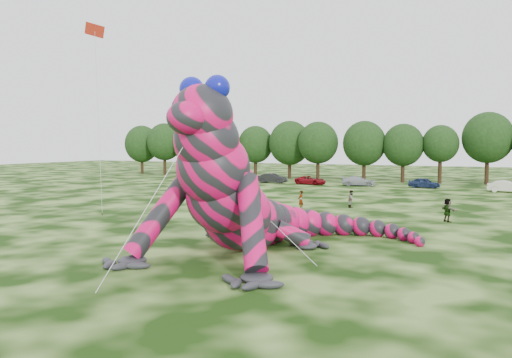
{
  "coord_description": "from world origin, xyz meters",
  "views": [
    {
      "loc": [
        6.81,
        -21.13,
        5.82
      ],
      "look_at": [
        -4.0,
        2.62,
        4.0
      ],
      "focal_mm": 35.0,
      "sensor_mm": 36.0,
      "label": 1
    }
  ],
  "objects_px": {
    "tree_8": "(403,153)",
    "tree_4": "(255,152)",
    "car_4": "(424,183)",
    "car_2": "(311,180)",
    "car_3": "(358,181)",
    "tree_3": "(221,150)",
    "spectator_0": "(301,200)",
    "spectator_4": "(240,185)",
    "spectator_5": "(448,210)",
    "tree_6": "(318,151)",
    "car_0": "(216,176)",
    "car_1": "(272,178)",
    "flying_kite": "(95,44)",
    "spectator_1": "(352,199)",
    "tree_5": "(290,150)",
    "tree_10": "(487,148)",
    "tree_9": "(440,154)",
    "tree_2": "(191,150)",
    "inflatable_gecko": "(248,168)",
    "tree_1": "(165,149)",
    "car_5": "(507,187)",
    "tree_7": "(364,151)"
  },
  "relations": [
    {
      "from": "tree_8",
      "to": "tree_4",
      "type": "bearing_deg",
      "value": 176.11
    },
    {
      "from": "tree_4",
      "to": "car_4",
      "type": "relative_size",
      "value": 2.25
    },
    {
      "from": "car_2",
      "to": "car_3",
      "type": "bearing_deg",
      "value": -73.42
    },
    {
      "from": "tree_3",
      "to": "car_4",
      "type": "bearing_deg",
      "value": -13.78
    },
    {
      "from": "spectator_0",
      "to": "spectator_4",
      "type": "xyz_separation_m",
      "value": [
        -12.41,
        12.92,
        -0.01
      ]
    },
    {
      "from": "spectator_5",
      "to": "tree_6",
      "type": "bearing_deg",
      "value": -12.11
    },
    {
      "from": "spectator_0",
      "to": "spectator_4",
      "type": "height_order",
      "value": "spectator_0"
    },
    {
      "from": "car_0",
      "to": "car_1",
      "type": "height_order",
      "value": "car_1"
    },
    {
      "from": "flying_kite",
      "to": "spectator_1",
      "type": "bearing_deg",
      "value": 44.12
    },
    {
      "from": "car_3",
      "to": "car_4",
      "type": "height_order",
      "value": "car_4"
    },
    {
      "from": "flying_kite",
      "to": "tree_5",
      "type": "distance_m",
      "value": 50.75
    },
    {
      "from": "tree_8",
      "to": "car_4",
      "type": "xyz_separation_m",
      "value": [
        4.03,
        -8.63,
        -3.79
      ]
    },
    {
      "from": "spectator_1",
      "to": "flying_kite",
      "type": "bearing_deg",
      "value": 141.06
    },
    {
      "from": "car_4",
      "to": "spectator_0",
      "type": "xyz_separation_m",
      "value": [
        -7.63,
        -27.73,
        0.17
      ]
    },
    {
      "from": "tree_10",
      "to": "flying_kite",
      "type": "bearing_deg",
      "value": -118.65
    },
    {
      "from": "spectator_0",
      "to": "spectator_1",
      "type": "xyz_separation_m",
      "value": [
        3.77,
        3.3,
        -0.05
      ]
    },
    {
      "from": "tree_10",
      "to": "tree_9",
      "type": "bearing_deg",
      "value": -168.98
    },
    {
      "from": "tree_2",
      "to": "spectator_4",
      "type": "bearing_deg",
      "value": -47.89
    },
    {
      "from": "tree_6",
      "to": "car_4",
      "type": "distance_m",
      "value": 19.68
    },
    {
      "from": "inflatable_gecko",
      "to": "car_3",
      "type": "distance_m",
      "value": 44.87
    },
    {
      "from": "car_3",
      "to": "tree_10",
      "type": "bearing_deg",
      "value": -68.11
    },
    {
      "from": "tree_1",
      "to": "car_2",
      "type": "height_order",
      "value": "tree_1"
    },
    {
      "from": "tree_1",
      "to": "car_5",
      "type": "xyz_separation_m",
      "value": [
        57.91,
        -12.0,
        -4.19
      ]
    },
    {
      "from": "tree_2",
      "to": "spectator_1",
      "type": "distance_m",
      "value": 52.42
    },
    {
      "from": "inflatable_gecko",
      "to": "car_0",
      "type": "distance_m",
      "value": 52.29
    },
    {
      "from": "tree_6",
      "to": "tree_8",
      "type": "xyz_separation_m",
      "value": [
        13.34,
        0.3,
        -0.27
      ]
    },
    {
      "from": "car_2",
      "to": "spectator_5",
      "type": "relative_size",
      "value": 2.57
    },
    {
      "from": "inflatable_gecko",
      "to": "tree_5",
      "type": "height_order",
      "value": "tree_5"
    },
    {
      "from": "inflatable_gecko",
      "to": "car_4",
      "type": "xyz_separation_m",
      "value": [
        4.73,
        44.73,
        -3.84
      ]
    },
    {
      "from": "tree_5",
      "to": "car_3",
      "type": "distance_m",
      "value": 18.02
    },
    {
      "from": "tree_2",
      "to": "car_3",
      "type": "bearing_deg",
      "value": -17.31
    },
    {
      "from": "spectator_0",
      "to": "spectator_1",
      "type": "relative_size",
      "value": 1.07
    },
    {
      "from": "car_4",
      "to": "tree_5",
      "type": "bearing_deg",
      "value": 78.15
    },
    {
      "from": "flying_kite",
      "to": "tree_1",
      "type": "distance_m",
      "value": 57.74
    },
    {
      "from": "car_2",
      "to": "tree_1",
      "type": "bearing_deg",
      "value": 82.96
    },
    {
      "from": "tree_5",
      "to": "car_0",
      "type": "bearing_deg",
      "value": -130.68
    },
    {
      "from": "tree_8",
      "to": "tree_10",
      "type": "distance_m",
      "value": 11.75
    },
    {
      "from": "tree_4",
      "to": "car_3",
      "type": "relative_size",
      "value": 1.97
    },
    {
      "from": "car_1",
      "to": "car_3",
      "type": "bearing_deg",
      "value": -86.37
    },
    {
      "from": "tree_2",
      "to": "car_5",
      "type": "relative_size",
      "value": 2.23
    },
    {
      "from": "tree_10",
      "to": "car_1",
      "type": "bearing_deg",
      "value": -159.8
    },
    {
      "from": "tree_5",
      "to": "spectator_5",
      "type": "distance_m",
      "value": 48.65
    },
    {
      "from": "car_2",
      "to": "car_3",
      "type": "xyz_separation_m",
      "value": [
        6.77,
        0.67,
        0.03
      ]
    },
    {
      "from": "tree_1",
      "to": "tree_5",
      "type": "distance_m",
      "value": 25.23
    },
    {
      "from": "car_0",
      "to": "car_2",
      "type": "xyz_separation_m",
      "value": [
        16.13,
        -0.8,
        -0.07
      ]
    },
    {
      "from": "car_0",
      "to": "tree_9",
      "type": "bearing_deg",
      "value": -73.49
    },
    {
      "from": "tree_3",
      "to": "spectator_5",
      "type": "bearing_deg",
      "value": -43.7
    },
    {
      "from": "car_3",
      "to": "spectator_5",
      "type": "xyz_separation_m",
      "value": [
        13.47,
        -29.54,
        0.22
      ]
    },
    {
      "from": "tree_1",
      "to": "tree_8",
      "type": "relative_size",
      "value": 1.1
    },
    {
      "from": "tree_2",
      "to": "tree_7",
      "type": "bearing_deg",
      "value": -3.4
    }
  ]
}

